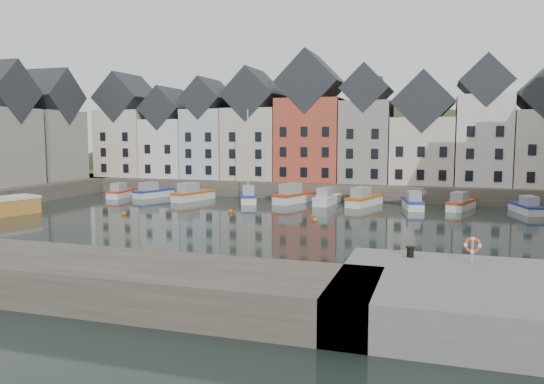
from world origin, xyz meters
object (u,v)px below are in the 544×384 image
at_px(boat_a, 121,192).
at_px(mooring_bollard, 410,251).
at_px(life_ring_post, 473,246).
at_px(boat_d, 248,196).

xyz_separation_m(boat_a, mooring_bollard, (39.45, -33.27, 1.66)).
bearing_deg(life_ring_post, mooring_bollard, 173.81).
relative_size(boat_a, mooring_bollard, 10.47).
distance_m(boat_a, life_ring_post, 54.19).
relative_size(boat_d, life_ring_post, 9.02).
height_order(boat_a, mooring_bollard, mooring_bollard).
distance_m(mooring_bollard, life_ring_post, 3.08).
distance_m(boat_d, life_ring_post, 41.62).
bearing_deg(life_ring_post, boat_d, 125.78).
xyz_separation_m(boat_a, life_ring_post, (42.47, -33.60, 2.21)).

